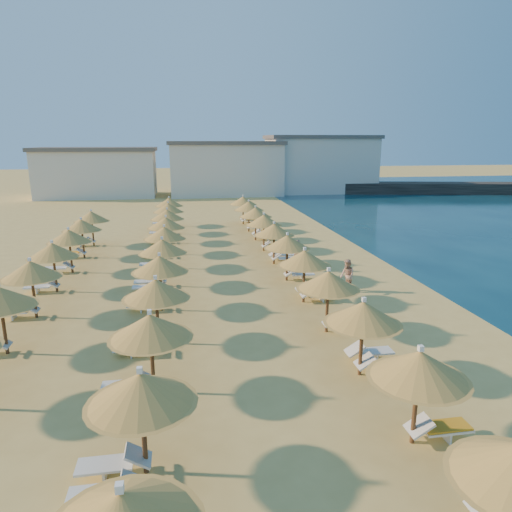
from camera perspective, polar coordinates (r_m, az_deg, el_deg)
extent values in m
plane|color=#DAB75F|center=(21.16, -2.04, -6.21)|extent=(220.00, 220.00, 0.00)
cube|color=black|center=(69.89, 18.89, 8.05)|extent=(30.21, 9.71, 1.50)
cube|color=beige|center=(65.63, -19.15, 9.65)|extent=(15.00, 8.00, 6.00)
cube|color=#59514C|center=(65.50, -19.38, 12.48)|extent=(15.60, 8.48, 0.50)
cube|color=beige|center=(64.52, -3.83, 10.68)|extent=(15.00, 8.00, 6.80)
cube|color=#59514C|center=(64.39, -3.89, 13.92)|extent=(15.60, 8.48, 0.50)
cube|color=beige|center=(68.45, 8.02, 11.12)|extent=(15.00, 8.00, 7.60)
cube|color=#59514C|center=(68.35, 8.14, 14.51)|extent=(15.60, 8.48, 0.50)
cylinder|color=brown|center=(12.49, 19.28, -17.33)|extent=(0.12, 0.12, 2.04)
cone|color=olive|center=(11.95, 19.73, -12.68)|extent=(2.31, 2.31, 0.72)
cone|color=olive|center=(12.09, 19.61, -13.96)|extent=(2.49, 2.49, 0.12)
cube|color=white|center=(11.77, 19.91, -10.80)|extent=(0.12, 0.12, 0.14)
cylinder|color=brown|center=(15.24, 13.01, -10.87)|extent=(0.12, 0.12, 2.04)
cone|color=olive|center=(14.81, 13.25, -6.89)|extent=(2.31, 2.31, 0.72)
cone|color=olive|center=(14.92, 13.19, -7.98)|extent=(2.49, 2.49, 0.12)
cube|color=white|center=(14.66, 13.35, -5.32)|extent=(0.12, 0.12, 0.14)
cylinder|color=brown|center=(18.25, 8.89, -6.38)|extent=(0.12, 0.12, 2.04)
cone|color=olive|center=(17.88, 9.03, -2.98)|extent=(2.31, 2.31, 0.72)
cone|color=olive|center=(17.97, 8.99, -3.90)|extent=(2.49, 2.49, 0.12)
cube|color=white|center=(17.76, 9.08, -1.65)|extent=(0.12, 0.12, 0.14)
cylinder|color=brown|center=(21.39, 6.01, -3.17)|extent=(0.12, 0.12, 2.04)
cone|color=olive|center=(21.08, 6.08, -0.23)|extent=(2.31, 2.31, 0.72)
cone|color=olive|center=(21.16, 6.06, -1.02)|extent=(2.49, 2.49, 0.12)
cube|color=white|center=(20.98, 6.12, 0.91)|extent=(0.12, 0.12, 0.14)
cylinder|color=brown|center=(24.63, 3.88, -0.78)|extent=(0.12, 0.12, 2.04)
cone|color=olive|center=(24.36, 3.93, 1.79)|extent=(2.31, 2.31, 0.72)
cone|color=olive|center=(24.43, 3.91, 1.10)|extent=(2.49, 2.49, 0.12)
cube|color=white|center=(24.27, 3.94, 2.79)|extent=(0.12, 0.12, 0.14)
cylinder|color=brown|center=(27.93, 2.26, 1.05)|extent=(0.12, 0.12, 2.04)
cone|color=olive|center=(27.69, 2.28, 3.33)|extent=(2.31, 2.31, 0.72)
cone|color=olive|center=(27.75, 2.27, 2.72)|extent=(2.49, 2.49, 0.12)
cube|color=white|center=(27.61, 2.29, 4.21)|extent=(0.12, 0.12, 0.14)
cylinder|color=brown|center=(31.26, 0.98, 2.49)|extent=(0.12, 0.12, 2.04)
cone|color=olive|center=(31.05, 0.99, 4.54)|extent=(2.31, 2.31, 0.72)
cone|color=olive|center=(31.11, 0.98, 3.99)|extent=(2.49, 2.49, 0.12)
cube|color=white|center=(30.98, 0.99, 5.32)|extent=(0.12, 0.12, 0.14)
cylinder|color=brown|center=(34.63, -0.06, 3.65)|extent=(0.12, 0.12, 2.04)
cone|color=olive|center=(34.44, -0.06, 5.50)|extent=(2.31, 2.31, 0.72)
cone|color=olive|center=(34.49, -0.06, 5.01)|extent=(2.49, 2.49, 0.12)
cube|color=white|center=(34.38, -0.06, 6.21)|extent=(0.12, 0.12, 0.14)
cylinder|color=brown|center=(38.02, -0.91, 4.60)|extent=(0.12, 0.12, 2.04)
cone|color=olive|center=(37.84, -0.92, 6.29)|extent=(2.31, 2.31, 0.72)
cone|color=olive|center=(37.88, -0.92, 5.84)|extent=(2.49, 2.49, 0.12)
cube|color=white|center=(37.78, -0.92, 6.94)|extent=(0.12, 0.12, 0.14)
cylinder|color=brown|center=(41.42, -1.62, 5.40)|extent=(0.12, 0.12, 2.04)
cone|color=olive|center=(41.26, -1.64, 6.95)|extent=(2.31, 2.31, 0.72)
cone|color=olive|center=(41.30, -1.63, 6.54)|extent=(2.49, 2.49, 0.12)
cube|color=white|center=(41.21, -1.64, 7.55)|extent=(0.12, 0.12, 0.14)
cube|color=white|center=(7.56, -16.69, -26.00)|extent=(0.12, 0.12, 0.14)
cylinder|color=brown|center=(11.26, -13.84, -20.72)|extent=(0.12, 0.12, 2.04)
cone|color=olive|center=(10.66, -14.22, -15.72)|extent=(2.31, 2.31, 0.72)
cone|color=olive|center=(10.81, -14.12, -17.10)|extent=(2.49, 2.49, 0.12)
cube|color=white|center=(10.45, -14.36, -13.66)|extent=(0.12, 0.12, 0.14)
cylinder|color=brown|center=(14.25, -12.83, -12.72)|extent=(0.12, 0.12, 2.04)
cone|color=olive|center=(13.78, -13.09, -8.51)|extent=(2.31, 2.31, 0.72)
cone|color=olive|center=(13.90, -13.02, -9.66)|extent=(2.49, 2.49, 0.12)
cube|color=white|center=(13.62, -13.19, -6.84)|extent=(0.12, 0.12, 0.14)
cylinder|color=brown|center=(17.42, -12.21, -7.55)|extent=(0.12, 0.12, 2.04)
cone|color=olive|center=(17.04, -12.41, -4.02)|extent=(2.31, 2.31, 0.72)
cone|color=olive|center=(17.14, -12.36, -4.97)|extent=(2.49, 2.49, 0.12)
cube|color=white|center=(16.91, -12.49, -2.63)|extent=(0.12, 0.12, 0.14)
cylinder|color=brown|center=(20.70, -11.80, -4.00)|extent=(0.12, 0.12, 2.04)
cone|color=olive|center=(20.38, -11.96, -0.98)|extent=(2.31, 2.31, 0.72)
cone|color=olive|center=(20.46, -11.92, -1.79)|extent=(2.49, 2.49, 0.12)
cube|color=white|center=(20.27, -12.02, 0.20)|extent=(0.12, 0.12, 0.14)
cylinder|color=brown|center=(24.03, -11.50, -1.43)|extent=(0.12, 0.12, 2.04)
cone|color=olive|center=(23.75, -11.63, 1.21)|extent=(2.31, 2.31, 0.72)
cone|color=olive|center=(23.82, -11.60, 0.50)|extent=(2.49, 2.49, 0.12)
cube|color=white|center=(23.66, -11.69, 2.22)|extent=(0.12, 0.12, 0.14)
cylinder|color=brown|center=(27.40, -11.27, 0.52)|extent=(0.12, 0.12, 2.04)
cone|color=olive|center=(27.16, -11.39, 2.84)|extent=(2.31, 2.31, 0.72)
cone|color=olive|center=(27.22, -11.36, 2.22)|extent=(2.49, 2.49, 0.12)
cube|color=white|center=(27.08, -11.43, 3.74)|extent=(0.12, 0.12, 0.14)
cylinder|color=brown|center=(30.79, -11.10, 2.04)|extent=(0.12, 0.12, 2.04)
cone|color=olive|center=(30.58, -11.20, 4.11)|extent=(2.31, 2.31, 0.72)
cone|color=olive|center=(30.63, -11.17, 3.56)|extent=(2.49, 2.49, 0.12)
cube|color=white|center=(30.51, -11.24, 4.91)|extent=(0.12, 0.12, 0.14)
cylinder|color=brown|center=(34.20, -10.96, 3.26)|extent=(0.12, 0.12, 2.04)
cone|color=olive|center=(34.01, -11.05, 5.13)|extent=(2.31, 2.31, 0.72)
cone|color=olive|center=(34.06, -11.02, 4.63)|extent=(2.49, 2.49, 0.12)
cube|color=white|center=(33.95, -11.08, 5.85)|extent=(0.12, 0.12, 0.14)
cylinder|color=brown|center=(37.63, -10.84, 4.25)|extent=(0.12, 0.12, 2.04)
cone|color=olive|center=(37.45, -10.92, 5.96)|extent=(2.31, 2.31, 0.72)
cone|color=olive|center=(37.50, -10.90, 5.50)|extent=(2.49, 2.49, 0.12)
cube|color=white|center=(37.39, -10.95, 6.61)|extent=(0.12, 0.12, 0.14)
cylinder|color=brown|center=(41.06, -10.74, 5.08)|extent=(0.12, 0.12, 2.04)
cone|color=olive|center=(40.90, -10.82, 6.64)|extent=(2.31, 2.31, 0.72)
cone|color=olive|center=(40.94, -10.80, 6.23)|extent=(2.49, 2.49, 0.12)
cube|color=white|center=(40.85, -10.85, 7.24)|extent=(0.12, 0.12, 0.14)
cylinder|color=brown|center=(18.51, -28.98, -7.77)|extent=(0.12, 0.12, 2.04)
cone|color=olive|center=(18.24, -29.30, -5.34)|extent=(2.49, 2.49, 0.12)
cylinder|color=brown|center=(21.62, -26.01, -4.40)|extent=(0.12, 0.12, 2.04)
cone|color=olive|center=(21.31, -26.34, -1.51)|extent=(2.31, 2.31, 0.72)
cone|color=olive|center=(21.39, -26.25, -2.28)|extent=(2.49, 2.49, 0.12)
cube|color=white|center=(21.21, -26.47, -0.38)|extent=(0.12, 0.12, 0.14)
cylinder|color=brown|center=(24.83, -23.82, -1.87)|extent=(0.12, 0.12, 2.04)
cone|color=olive|center=(24.56, -24.08, 0.67)|extent=(2.31, 2.31, 0.72)
cone|color=olive|center=(24.63, -24.01, -0.01)|extent=(2.49, 2.49, 0.12)
cube|color=white|center=(24.47, -24.18, 1.65)|extent=(0.12, 0.12, 0.14)
cylinder|color=brown|center=(28.10, -22.14, 0.07)|extent=(0.12, 0.12, 2.04)
cone|color=olive|center=(27.87, -22.35, 2.33)|extent=(2.31, 2.31, 0.72)
cone|color=olive|center=(27.92, -22.29, 1.73)|extent=(2.49, 2.49, 0.12)
cube|color=white|center=(27.79, -22.44, 3.20)|extent=(0.12, 0.12, 0.14)
cylinder|color=brown|center=(31.42, -20.81, 1.61)|extent=(0.12, 0.12, 2.04)
cone|color=olive|center=(31.21, -20.99, 3.64)|extent=(2.31, 2.31, 0.72)
cone|color=olive|center=(31.26, -20.94, 3.09)|extent=(2.49, 2.49, 0.12)
cube|color=white|center=(31.14, -21.06, 4.42)|extent=(0.12, 0.12, 0.14)
cylinder|color=brown|center=(34.77, -19.73, 2.85)|extent=(0.12, 0.12, 2.04)
cone|color=olive|center=(34.58, -19.89, 4.69)|extent=(2.31, 2.31, 0.72)
cone|color=olive|center=(34.63, -19.84, 4.20)|extent=(2.49, 2.49, 0.12)
cube|color=white|center=(34.52, -19.95, 5.39)|extent=(0.12, 0.12, 0.14)
cube|color=white|center=(11.15, 26.76, -25.98)|extent=(0.58, 0.58, 0.40)
cube|color=white|center=(13.28, 22.63, -19.19)|extent=(1.25, 0.58, 0.06)
cube|color=white|center=(13.36, 22.56, -19.77)|extent=(0.06, 0.52, 0.32)
cube|color=white|center=(12.86, 19.72, -19.34)|extent=(0.58, 0.58, 0.40)
cube|color=orange|center=(13.25, 22.66, -18.99)|extent=(1.20, 0.54, 0.05)
cube|color=white|center=(11.78, -18.38, -23.50)|extent=(1.25, 0.58, 0.06)
cube|color=white|center=(11.88, -18.32, -24.12)|extent=(0.06, 0.52, 0.32)
cube|color=white|center=(11.60, -14.52, -23.01)|extent=(0.58, 0.58, 0.40)
cube|color=white|center=(11.09, -19.14, -26.32)|extent=(1.25, 0.58, 0.06)
cube|color=white|center=(11.20, -19.07, -26.94)|extent=(0.06, 0.52, 0.32)
cube|color=white|center=(10.90, -14.95, -25.85)|extent=(0.58, 0.58, 0.40)
cube|color=white|center=(15.89, 15.95, -12.79)|extent=(1.25, 0.58, 0.06)
cube|color=white|center=(15.96, 15.91, -13.30)|extent=(0.06, 0.52, 0.32)
cube|color=white|center=(15.54, 13.45, -12.68)|extent=(0.58, 0.58, 0.40)
cube|color=white|center=(16.62, 14.62, -11.45)|extent=(1.25, 0.58, 0.06)
cube|color=white|center=(16.69, 14.58, -11.94)|extent=(0.06, 0.52, 0.32)
cube|color=white|center=(16.29, 12.22, -11.30)|extent=(0.58, 0.58, 0.40)
cube|color=white|center=(14.67, -16.31, -15.23)|extent=(1.25, 0.58, 0.06)
cube|color=white|center=(14.75, -16.27, -15.77)|extent=(0.06, 0.52, 0.32)
cube|color=white|center=(14.52, -13.35, -14.71)|extent=(0.58, 0.58, 0.40)
cube|color=white|center=(18.79, 11.44, -8.17)|extent=(1.25, 0.58, 0.06)
cube|color=white|center=(18.85, 11.42, -8.62)|extent=(0.06, 0.52, 0.32)
cube|color=white|center=(18.50, 9.30, -7.97)|extent=(0.58, 0.58, 0.40)
cube|color=white|center=(17.77, -15.03, -9.74)|extent=(1.25, 0.58, 0.06)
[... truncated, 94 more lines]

